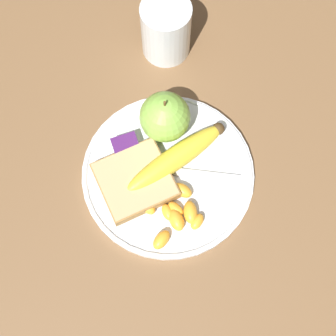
% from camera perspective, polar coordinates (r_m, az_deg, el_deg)
% --- Properties ---
extents(ground_plane, '(3.00, 3.00, 0.00)m').
position_cam_1_polar(ground_plane, '(0.72, -0.00, -0.86)').
color(ground_plane, brown).
extents(plate, '(0.26, 0.26, 0.01)m').
position_cam_1_polar(plate, '(0.71, -0.00, -0.65)').
color(plate, silver).
rests_on(plate, ground_plane).
extents(juice_glass, '(0.08, 0.08, 0.10)m').
position_cam_1_polar(juice_glass, '(0.79, -0.25, 16.40)').
color(juice_glass, silver).
rests_on(juice_glass, ground_plane).
extents(apple, '(0.08, 0.08, 0.09)m').
position_cam_1_polar(apple, '(0.70, -0.38, 6.25)').
color(apple, '#84BC47').
rests_on(apple, plate).
extents(banana, '(0.18, 0.09, 0.03)m').
position_cam_1_polar(banana, '(0.70, 1.03, 1.29)').
color(banana, yellow).
rests_on(banana, plate).
extents(bread_slice, '(0.11, 0.11, 0.02)m').
position_cam_1_polar(bread_slice, '(0.70, -4.06, -1.47)').
color(bread_slice, olive).
rests_on(bread_slice, plate).
extents(fork, '(0.17, 0.10, 0.00)m').
position_cam_1_polar(fork, '(0.71, 0.38, -0.40)').
color(fork, silver).
rests_on(fork, plate).
extents(jam_packet, '(0.04, 0.03, 0.02)m').
position_cam_1_polar(jam_packet, '(0.72, -5.17, 2.63)').
color(jam_packet, white).
rests_on(jam_packet, plate).
extents(orange_segment_0, '(0.03, 0.03, 0.02)m').
position_cam_1_polar(orange_segment_0, '(0.69, -2.57, -4.69)').
color(orange_segment_0, '#F9A32D').
rests_on(orange_segment_0, plate).
extents(orange_segment_1, '(0.03, 0.04, 0.02)m').
position_cam_1_polar(orange_segment_1, '(0.68, 2.75, -5.42)').
color(orange_segment_1, '#F9A32D').
rests_on(orange_segment_1, plate).
extents(orange_segment_2, '(0.02, 0.03, 0.01)m').
position_cam_1_polar(orange_segment_2, '(0.68, -0.04, -5.42)').
color(orange_segment_2, '#F9A32D').
rests_on(orange_segment_2, plate).
extents(orange_segment_3, '(0.03, 0.03, 0.01)m').
position_cam_1_polar(orange_segment_3, '(0.68, 3.58, -6.54)').
color(orange_segment_3, '#F9A32D').
rests_on(orange_segment_3, plate).
extents(orange_segment_4, '(0.02, 0.04, 0.02)m').
position_cam_1_polar(orange_segment_4, '(0.68, 1.03, -6.34)').
color(orange_segment_4, '#F9A32D').
rests_on(orange_segment_4, plate).
extents(orange_segment_5, '(0.03, 0.03, 0.01)m').
position_cam_1_polar(orange_segment_5, '(0.69, 0.93, -5.00)').
color(orange_segment_5, '#F9A32D').
rests_on(orange_segment_5, plate).
extents(orange_segment_6, '(0.03, 0.04, 0.02)m').
position_cam_1_polar(orange_segment_6, '(0.69, 1.76, -2.73)').
color(orange_segment_6, '#F9A32D').
rests_on(orange_segment_6, plate).
extents(orange_segment_7, '(0.04, 0.03, 0.02)m').
position_cam_1_polar(orange_segment_7, '(0.67, -0.81, -8.75)').
color(orange_segment_7, '#F9A32D').
rests_on(orange_segment_7, plate).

